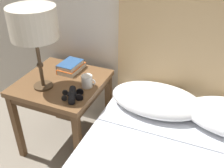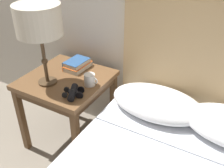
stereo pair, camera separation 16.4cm
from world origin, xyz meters
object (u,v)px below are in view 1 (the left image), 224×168
object	(u,v)px
book_stacked_on_top	(70,64)
coffee_mug	(87,81)
nightstand	(62,90)
book_on_nightstand	(71,68)
binoculars_pair	(72,95)
table_lamp	(33,24)

from	to	relation	value
book_stacked_on_top	coffee_mug	xyz separation A→B (m)	(0.22, -0.15, -0.01)
nightstand	coffee_mug	world-z (taller)	coffee_mug
book_stacked_on_top	book_on_nightstand	bearing A→B (deg)	35.29
book_stacked_on_top	binoculars_pair	bearing A→B (deg)	-57.54
book_on_nightstand	coffee_mug	size ratio (longest dim) A/B	2.06
table_lamp	nightstand	bearing A→B (deg)	59.19
nightstand	book_stacked_on_top	size ratio (longest dim) A/B	3.17
book_stacked_on_top	nightstand	bearing A→B (deg)	-84.43
nightstand	binoculars_pair	xyz separation A→B (m)	(0.18, -0.15, 0.10)
binoculars_pair	coffee_mug	size ratio (longest dim) A/B	1.57
book_stacked_on_top	binoculars_pair	world-z (taller)	book_stacked_on_top
table_lamp	book_stacked_on_top	bearing A→B (deg)	78.94
table_lamp	book_on_nightstand	distance (m)	0.51
table_lamp	coffee_mug	bearing A→B (deg)	23.12
binoculars_pair	coffee_mug	distance (m)	0.16
table_lamp	coffee_mug	size ratio (longest dim) A/B	5.33
nightstand	book_on_nightstand	world-z (taller)	book_on_nightstand
nightstand	book_on_nightstand	distance (m)	0.19
binoculars_pair	coffee_mug	xyz separation A→B (m)	(0.03, 0.16, 0.02)
nightstand	binoculars_pair	bearing A→B (deg)	-40.16
nightstand	book_stacked_on_top	bearing A→B (deg)	95.57
nightstand	book_on_nightstand	bearing A→B (deg)	93.26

